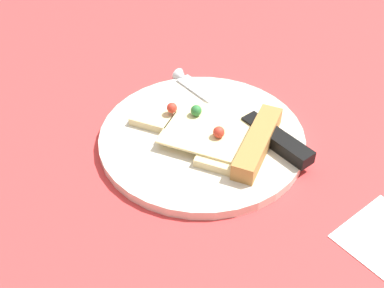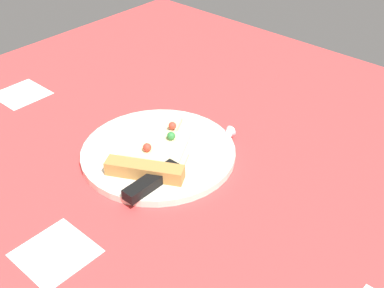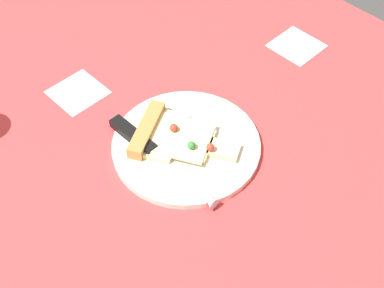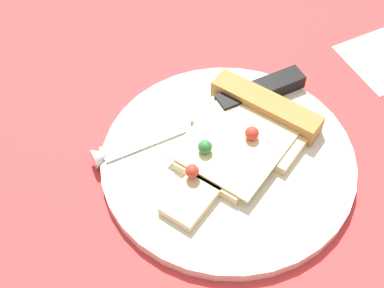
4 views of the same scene
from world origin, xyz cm
name	(u,v)px [view 2 (image 2 of 4)]	position (x,y,z in cm)	size (l,w,h in cm)	color
ground_plane	(165,187)	(-0.03, 0.00, -1.50)	(118.69, 118.69, 3.00)	#D13838
plate	(158,153)	(5.08, -3.69, 0.60)	(25.14, 25.14, 1.20)	silver
pizza_slice	(154,155)	(3.85, -1.46, 2.01)	(15.17, 19.02, 2.69)	beige
knife	(173,168)	(-0.59, -1.30, 1.80)	(2.26, 24.01, 2.45)	silver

